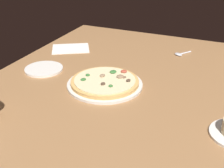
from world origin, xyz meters
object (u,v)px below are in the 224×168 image
side_plate (44,69)px  paper_menu (71,49)px  pizza_main (105,83)px  spoon (180,54)px

side_plate → paper_menu: 26.57cm
pizza_main → paper_menu: bearing=-132.2°
pizza_main → side_plate: (-2.73, -29.56, -0.78)cm
pizza_main → side_plate: pizza_main is taller
side_plate → spoon: bearing=129.4°
side_plate → paper_menu: size_ratio=0.89×
paper_menu → spoon: (-13.62, 51.42, 0.31)cm
pizza_main → spoon: pizza_main is taller
side_plate → spoon: size_ratio=1.78×
side_plate → pizza_main: bearing=84.7°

